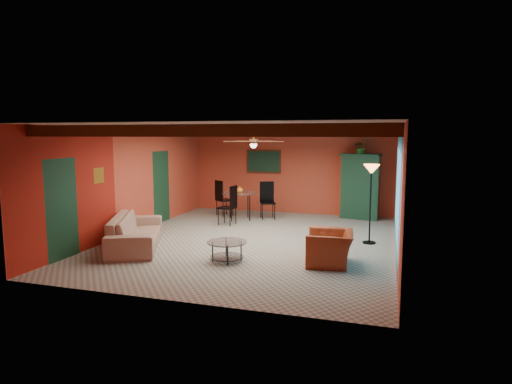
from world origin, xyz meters
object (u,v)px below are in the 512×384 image
(armchair, at_px, (330,248))
(armoire, at_px, (360,187))
(sofa, at_px, (136,231))
(dining_table, at_px, (240,201))
(potted_plant, at_px, (361,147))
(vase, at_px, (240,179))
(coffee_table, at_px, (227,251))
(floor_lamp, at_px, (370,204))

(armchair, distance_m, armoire, 5.11)
(sofa, xyz_separation_m, armoire, (4.55, 5.05, 0.58))
(sofa, height_order, dining_table, dining_table)
(potted_plant, bearing_deg, armoire, 0.00)
(sofa, distance_m, vase, 4.04)
(armoire, relative_size, vase, 9.90)
(coffee_table, xyz_separation_m, potted_plant, (2.20, 5.48, 1.94))
(potted_plant, bearing_deg, sofa, -132.01)
(potted_plant, bearing_deg, vase, -159.34)
(sofa, relative_size, coffee_table, 3.09)
(vase, bearing_deg, sofa, -107.08)
(floor_lamp, xyz_separation_m, potted_plant, (-0.45, 3.13, 1.22))
(vase, bearing_deg, floor_lamp, -25.79)
(floor_lamp, bearing_deg, vase, 154.21)
(vase, bearing_deg, potted_plant, 20.66)
(armoire, height_order, floor_lamp, armoire)
(coffee_table, xyz_separation_m, floor_lamp, (2.65, 2.34, 0.72))
(dining_table, relative_size, vase, 11.31)
(sofa, xyz_separation_m, coffee_table, (2.35, -0.43, -0.15))
(dining_table, xyz_separation_m, potted_plant, (3.39, 1.28, 1.58))
(dining_table, xyz_separation_m, vase, (0.00, 0.00, 0.66))
(sofa, xyz_separation_m, floor_lamp, (5.00, 1.92, 0.57))
(dining_table, distance_m, potted_plant, 3.95)
(coffee_table, bearing_deg, vase, 105.82)
(potted_plant, bearing_deg, coffee_table, -111.87)
(floor_lamp, bearing_deg, sofa, -159.03)
(coffee_table, bearing_deg, armoire, 68.13)
(vase, bearing_deg, coffee_table, -74.18)
(sofa, relative_size, floor_lamp, 1.33)
(sofa, bearing_deg, armchair, -115.05)
(armchair, height_order, dining_table, dining_table)
(sofa, height_order, potted_plant, potted_plant)
(sofa, distance_m, potted_plant, 7.02)
(coffee_table, distance_m, potted_plant, 6.21)
(sofa, relative_size, vase, 12.94)
(potted_plant, xyz_separation_m, vase, (-3.39, -1.28, -0.93))
(sofa, relative_size, dining_table, 1.14)
(sofa, height_order, coffee_table, sofa)
(sofa, height_order, armchair, sofa)
(armoire, xyz_separation_m, vase, (-3.39, -1.28, 0.27))
(sofa, relative_size, armchair, 2.46)
(coffee_table, relative_size, potted_plant, 1.56)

